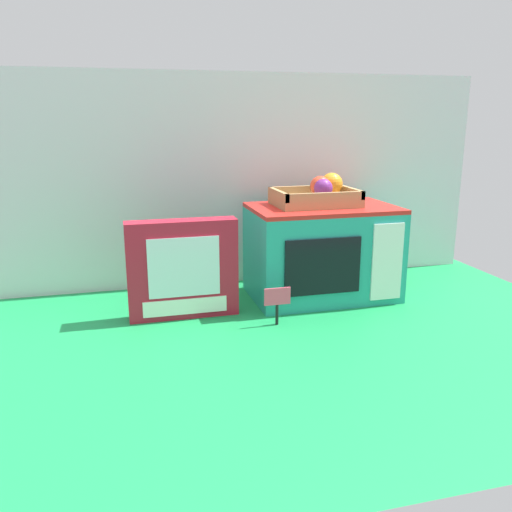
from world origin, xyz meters
TOP-DOWN VIEW (x-y plane):
  - ground_plane at (0.00, 0.00)m, footprint 1.70×1.70m
  - display_back_panel at (0.00, 0.25)m, footprint 1.61×0.03m
  - toy_microwave at (0.20, 0.03)m, footprint 0.42×0.27m
  - food_groups_crate at (0.20, 0.05)m, footprint 0.24×0.17m
  - cookie_set_box at (-0.22, -0.04)m, footprint 0.29×0.06m
  - price_sign at (0.01, -0.16)m, footprint 0.07×0.01m
  - loose_toy_apple at (0.48, 0.07)m, footprint 0.07×0.07m

SIDE VIEW (x-z plane):
  - ground_plane at x=0.00m, z-range 0.00..0.00m
  - loose_toy_apple at x=0.48m, z-range 0.00..0.07m
  - price_sign at x=0.01m, z-range 0.02..0.12m
  - cookie_set_box at x=-0.22m, z-range 0.00..0.26m
  - toy_microwave at x=0.20m, z-range 0.00..0.27m
  - food_groups_crate at x=0.20m, z-range 0.26..0.35m
  - display_back_panel at x=0.00m, z-range 0.00..0.66m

